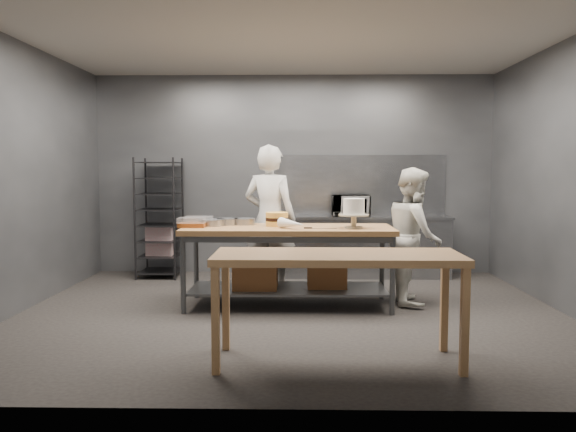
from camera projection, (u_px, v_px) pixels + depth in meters
The scene contains 16 objects.
ground at pixel (291, 313), 6.18m from camera, with size 6.00×6.00×0.00m, color black.
back_wall at pixel (294, 175), 8.55m from camera, with size 6.00×0.04×3.00m, color #4C4F54.
work_table at pixel (287, 257), 6.47m from camera, with size 2.40×0.90×0.92m.
near_counter at pixel (337, 264), 4.55m from camera, with size 2.00×0.70×0.90m.
back_counter at pixel (361, 246), 8.30m from camera, with size 2.60×0.60×0.90m.
splashback_panel at pixel (359, 185), 8.52m from camera, with size 2.60×0.02×0.90m, color slate.
speed_rack at pixel (160, 219), 8.25m from camera, with size 0.60×0.65×1.75m.
chef_behind at pixel (270, 219), 7.17m from camera, with size 0.69×0.45×1.89m, color silver.
chef_right at pixel (414, 236), 6.61m from camera, with size 0.78×0.61×1.60m, color silver.
microwave at pixel (351, 205), 8.25m from camera, with size 0.54×0.37×0.30m, color black.
frosted_cake_stand at pixel (354, 209), 6.28m from camera, with size 0.34×0.34×0.33m.
layer_cake at pixel (277, 219), 6.54m from camera, with size 0.26×0.26×0.16m.
cake_pans at pixel (226, 222), 6.66m from camera, with size 0.65×0.42×0.07m.
piping_bag at pixel (292, 224), 6.20m from camera, with size 0.12×0.12×0.38m, color white.
offset_spatula at pixel (316, 228), 6.25m from camera, with size 0.37×0.02×0.02m.
pastry_clamshells at pixel (195, 222), 6.48m from camera, with size 0.36×0.38×0.11m.
Camera 1 is at (0.09, -6.07, 1.58)m, focal length 35.00 mm.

